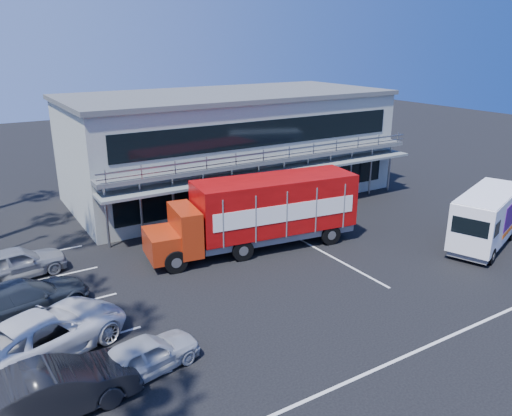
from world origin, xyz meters
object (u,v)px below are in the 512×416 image
red_truck (262,211)px  white_van (487,218)px  parked_car_a (145,355)px  parked_car_b (54,390)px

red_truck → white_van: bearing=-23.3°
parked_car_a → red_truck: bearing=-64.3°
white_van → red_truck: bearing=129.2°
red_truck → parked_car_b: size_ratio=2.34×
red_truck → parked_car_a: red_truck is taller
white_van → parked_car_b: bearing=163.5°
white_van → parked_car_b: white_van is taller
parked_car_a → parked_car_b: size_ratio=0.78×
red_truck → parked_car_a: 11.62m
white_van → parked_car_b: size_ratio=1.34×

